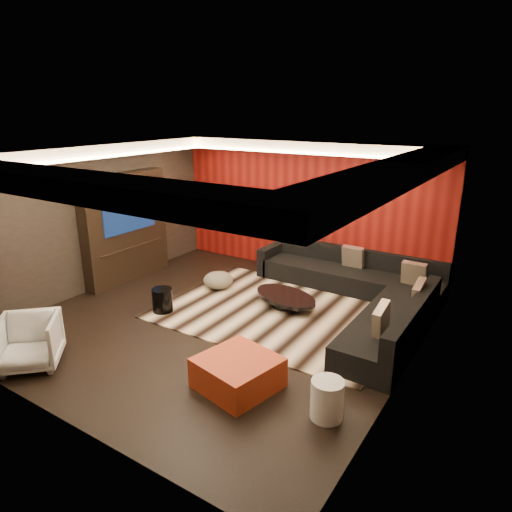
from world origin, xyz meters
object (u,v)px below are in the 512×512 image
Objects in this scene: armchair at (29,342)px; sectional_sofa at (362,293)px; white_side_table at (327,399)px; orange_ottoman at (238,373)px; coffee_table at (285,300)px; drum_stool at (162,300)px.

sectional_sofa is (3.14, 4.36, -0.09)m from armchair.
white_side_table is 0.53× the size of orange_ottoman.
coffee_table is 2.56m from orange_ottoman.
orange_ottoman is 0.25× the size of sectional_sofa.
orange_ottoman is 2.93m from armchair.
coffee_table is 2.17m from drum_stool.
coffee_table is 2.70× the size of white_side_table.
drum_stool is at bearing -141.76° from coffee_table.
sectional_sofa is at bearing 34.04° from coffee_table.
drum_stool is at bearing 37.90° from armchair.
drum_stool is 0.46× the size of orange_ottoman.
white_side_table reaches higher than drum_stool.
armchair is at bearing -97.73° from drum_stool.
sectional_sofa is (0.44, 3.23, 0.06)m from orange_ottoman.
coffee_table is at bearing -145.96° from sectional_sofa.
drum_stool is 2.28m from armchair.
coffee_table is 4.13m from armchair.
white_side_table reaches higher than orange_ottoman.
armchair reaches higher than white_side_table.
orange_ottoman is 1.15× the size of armchair.
white_side_table is 3.27m from sectional_sofa.
armchair is (-3.90, -1.19, 0.12)m from white_side_table.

